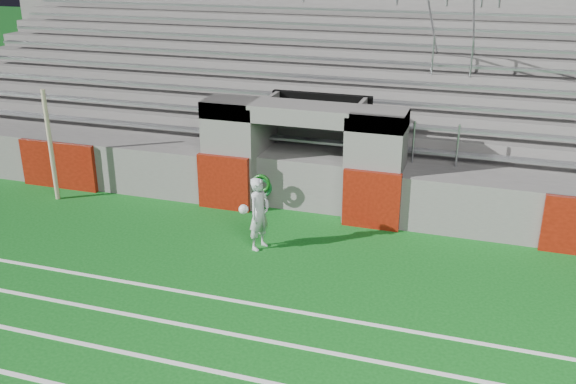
% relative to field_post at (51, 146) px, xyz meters
% --- Properties ---
extents(ground, '(90.00, 90.00, 0.00)m').
position_rel_field_post_xyz_m(ground, '(6.09, -2.24, -1.41)').
color(ground, '#0D5215').
rests_on(ground, ground).
extents(field_post, '(0.11, 0.11, 2.81)m').
position_rel_field_post_xyz_m(field_post, '(0.00, 0.00, 0.00)').
color(field_post, tan).
rests_on(field_post, ground).
extents(stadium_structure, '(26.00, 8.48, 5.42)m').
position_rel_field_post_xyz_m(stadium_structure, '(6.09, 5.73, 0.09)').
color(stadium_structure, '#5A5855').
rests_on(stadium_structure, ground).
extents(goalkeeper_with_ball, '(0.65, 0.66, 1.57)m').
position_rel_field_post_xyz_m(goalkeeper_with_ball, '(5.85, -1.05, -0.62)').
color(goalkeeper_with_ball, '#B0B6BB').
rests_on(goalkeeper_with_ball, ground).
extents(hose_coil, '(0.49, 0.14, 0.59)m').
position_rel_field_post_xyz_m(hose_coil, '(5.28, 0.69, -0.68)').
color(hose_coil, '#0D441E').
rests_on(hose_coil, ground).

